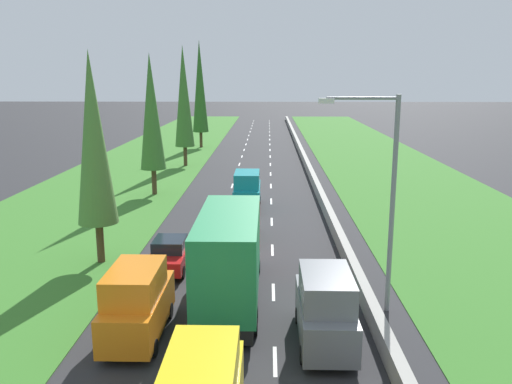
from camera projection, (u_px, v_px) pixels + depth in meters
The scene contains 16 objects.
ground_plane at pixel (255, 160), 62.24m from camera, with size 300.00×300.00×0.00m, color #28282B.
grass_verge_left at pixel (149, 160), 62.52m from camera, with size 14.00×140.00×0.04m, color #387528.
grass_verge_right at pixel (377, 161), 61.92m from camera, with size 14.00×140.00×0.04m, color #387528.
median_barrier at pixel (304, 157), 62.03m from camera, with size 0.44×120.00×0.85m, color #9E9B93.
lane_markings at pixel (255, 160), 62.24m from camera, with size 3.64×116.00×0.01m.
green_box_truck_centre_lane at pixel (230, 254), 22.69m from camera, with size 2.46×9.40×4.18m.
green_hatchback_centre_lane at pixel (241, 226), 31.75m from camera, with size 1.74×3.90×1.72m.
orange_van_left_lane at pixel (137, 302), 19.71m from camera, with size 1.96×4.90×2.82m.
teal_van_centre_lane at pixel (247, 190), 39.15m from camera, with size 1.96×4.90×2.82m.
red_sedan_left_lane at pixel (171, 253), 26.96m from camera, with size 1.82×4.50×1.64m.
grey_van_right_lane at pixel (325, 308), 19.20m from camera, with size 1.96×4.90×2.82m.
poplar_tree_second at pixel (93, 139), 26.63m from camera, with size 2.08×2.08×11.03m.
poplar_tree_third at pixel (151, 112), 42.67m from camera, with size 2.09×2.09×11.60m.
poplar_tree_fourth at pixel (184, 97), 56.77m from camera, with size 2.13×2.13×13.04m.
poplar_tree_fifth at pixel (200, 87), 71.79m from camera, with size 2.16×2.16×14.57m.
street_light_mast at pixel (385, 189), 21.19m from camera, with size 3.20×0.28×9.00m.
Camera 1 is at (1.47, -1.59, 9.66)m, focal length 36.93 mm.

